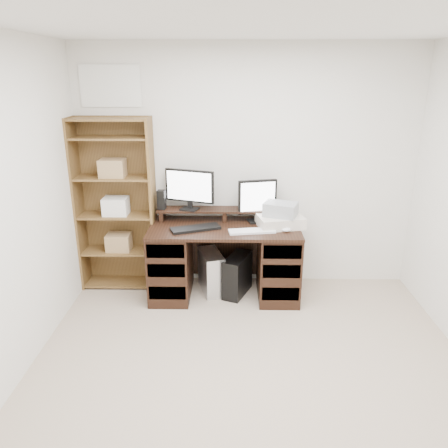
{
  "coord_description": "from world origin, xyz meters",
  "views": [
    {
      "loc": [
        -0.16,
        -2.47,
        2.22
      ],
      "look_at": [
        -0.22,
        1.43,
        0.85
      ],
      "focal_mm": 35.0,
      "sensor_mm": 36.0,
      "label": 1
    }
  ],
  "objects_px": {
    "monitor_small": "(257,199)",
    "bookshelf": "(116,204)",
    "monitor_wide": "(190,188)",
    "printer": "(280,221)",
    "tower_silver": "(211,272)",
    "tower_black": "(237,275)",
    "desk": "(224,259)"
  },
  "relations": [
    {
      "from": "monitor_small",
      "to": "bookshelf",
      "type": "relative_size",
      "value": 0.24
    },
    {
      "from": "monitor_wide",
      "to": "printer",
      "type": "height_order",
      "value": "monitor_wide"
    },
    {
      "from": "bookshelf",
      "to": "monitor_wide",
      "type": "bearing_deg",
      "value": -2.02
    },
    {
      "from": "monitor_wide",
      "to": "bookshelf",
      "type": "xyz_separation_m",
      "value": [
        -0.77,
        0.03,
        -0.18
      ]
    },
    {
      "from": "tower_silver",
      "to": "tower_black",
      "type": "distance_m",
      "value": 0.28
    },
    {
      "from": "monitor_small",
      "to": "tower_silver",
      "type": "xyz_separation_m",
      "value": [
        -0.47,
        -0.1,
        -0.77
      ]
    },
    {
      "from": "monitor_wide",
      "to": "bookshelf",
      "type": "height_order",
      "value": "bookshelf"
    },
    {
      "from": "printer",
      "to": "tower_silver",
      "type": "relative_size",
      "value": 1.01
    },
    {
      "from": "desk",
      "to": "monitor_small",
      "type": "xyz_separation_m",
      "value": [
        0.33,
        0.17,
        0.6
      ]
    },
    {
      "from": "monitor_wide",
      "to": "monitor_small",
      "type": "xyz_separation_m",
      "value": [
        0.69,
        -0.02,
        -0.11
      ]
    },
    {
      "from": "tower_silver",
      "to": "bookshelf",
      "type": "bearing_deg",
      "value": 155.08
    },
    {
      "from": "monitor_wide",
      "to": "printer",
      "type": "xyz_separation_m",
      "value": [
        0.91,
        -0.17,
        -0.3
      ]
    },
    {
      "from": "tower_silver",
      "to": "tower_black",
      "type": "bearing_deg",
      "value": -29.77
    },
    {
      "from": "printer",
      "to": "monitor_wide",
      "type": "bearing_deg",
      "value": 157.66
    },
    {
      "from": "desk",
      "to": "bookshelf",
      "type": "relative_size",
      "value": 0.83
    },
    {
      "from": "desk",
      "to": "printer",
      "type": "relative_size",
      "value": 3.42
    },
    {
      "from": "bookshelf",
      "to": "printer",
      "type": "bearing_deg",
      "value": -6.65
    },
    {
      "from": "monitor_wide",
      "to": "tower_silver",
      "type": "relative_size",
      "value": 1.16
    },
    {
      "from": "tower_silver",
      "to": "desk",
      "type": "bearing_deg",
      "value": -42.86
    },
    {
      "from": "monitor_small",
      "to": "printer",
      "type": "distance_m",
      "value": 0.32
    },
    {
      "from": "desk",
      "to": "tower_silver",
      "type": "height_order",
      "value": "desk"
    },
    {
      "from": "desk",
      "to": "printer",
      "type": "distance_m",
      "value": 0.69
    },
    {
      "from": "desk",
      "to": "monitor_small",
      "type": "bearing_deg",
      "value": 26.49
    },
    {
      "from": "tower_silver",
      "to": "tower_black",
      "type": "relative_size",
      "value": 0.95
    },
    {
      "from": "desk",
      "to": "tower_black",
      "type": "relative_size",
      "value": 3.29
    },
    {
      "from": "tower_black",
      "to": "desk",
      "type": "bearing_deg",
      "value": -155.36
    },
    {
      "from": "tower_silver",
      "to": "bookshelf",
      "type": "relative_size",
      "value": 0.24
    },
    {
      "from": "desk",
      "to": "tower_black",
      "type": "distance_m",
      "value": 0.22
    },
    {
      "from": "printer",
      "to": "bookshelf",
      "type": "distance_m",
      "value": 1.7
    },
    {
      "from": "monitor_small",
      "to": "tower_silver",
      "type": "relative_size",
      "value": 1.01
    },
    {
      "from": "monitor_wide",
      "to": "monitor_small",
      "type": "relative_size",
      "value": 1.16
    },
    {
      "from": "desk",
      "to": "printer",
      "type": "bearing_deg",
      "value": 1.7
    }
  ]
}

